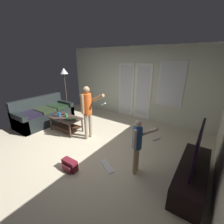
{
  "coord_description": "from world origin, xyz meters",
  "views": [
    {
      "loc": [
        2.59,
        -2.47,
        2.21
      ],
      "look_at": [
        0.71,
        0.24,
        1.03
      ],
      "focal_mm": 24.33,
      "sensor_mm": 36.0,
      "label": 1
    }
  ],
  "objects_px": {
    "tv_stand": "(192,175)",
    "cup_near_edge": "(66,115)",
    "laptop_closed": "(71,119)",
    "loose_keyboard": "(107,166)",
    "person_adult": "(88,108)",
    "cup_by_laptop": "(59,114)",
    "tv_remote_black": "(54,116)",
    "person_child": "(138,142)",
    "coffee_table": "(66,121)",
    "floor_lamp": "(64,74)",
    "flat_screen_tv": "(198,148)",
    "dvd_remote_slim": "(64,114)",
    "backpack": "(70,165)",
    "leather_couch": "(44,115)"
  },
  "relations": [
    {
      "from": "cup_by_laptop",
      "to": "leather_couch",
      "type": "bearing_deg",
      "value": 177.59
    },
    {
      "from": "person_child",
      "to": "dvd_remote_slim",
      "type": "bearing_deg",
      "value": 168.87
    },
    {
      "from": "tv_stand",
      "to": "dvd_remote_slim",
      "type": "distance_m",
      "value": 3.88
    },
    {
      "from": "floor_lamp",
      "to": "cup_near_edge",
      "type": "distance_m",
      "value": 2.19
    },
    {
      "from": "laptop_closed",
      "to": "dvd_remote_slim",
      "type": "bearing_deg",
      "value": 148.25
    },
    {
      "from": "laptop_closed",
      "to": "tv_remote_black",
      "type": "xyz_separation_m",
      "value": [
        -0.63,
        -0.12,
        0.0
      ]
    },
    {
      "from": "tv_remote_black",
      "to": "backpack",
      "type": "bearing_deg",
      "value": -55.21
    },
    {
      "from": "person_adult",
      "to": "cup_by_laptop",
      "type": "height_order",
      "value": "person_adult"
    },
    {
      "from": "flat_screen_tv",
      "to": "cup_by_laptop",
      "type": "height_order",
      "value": "flat_screen_tv"
    },
    {
      "from": "person_adult",
      "to": "coffee_table",
      "type": "bearing_deg",
      "value": -176.22
    },
    {
      "from": "coffee_table",
      "to": "person_adult",
      "type": "height_order",
      "value": "person_adult"
    },
    {
      "from": "tv_stand",
      "to": "tv_remote_black",
      "type": "distance_m",
      "value": 4.01
    },
    {
      "from": "tv_stand",
      "to": "cup_near_edge",
      "type": "bearing_deg",
      "value": 176.87
    },
    {
      "from": "person_child",
      "to": "floor_lamp",
      "type": "distance_m",
      "value": 4.56
    },
    {
      "from": "flat_screen_tv",
      "to": "backpack",
      "type": "xyz_separation_m",
      "value": [
        -2.14,
        -1.02,
        -0.66
      ]
    },
    {
      "from": "tv_stand",
      "to": "loose_keyboard",
      "type": "xyz_separation_m",
      "value": [
        -1.55,
        -0.5,
        -0.19
      ]
    },
    {
      "from": "tv_stand",
      "to": "cup_by_laptop",
      "type": "bearing_deg",
      "value": 178.52
    },
    {
      "from": "leather_couch",
      "to": "laptop_closed",
      "type": "height_order",
      "value": "leather_couch"
    },
    {
      "from": "person_child",
      "to": "backpack",
      "type": "relative_size",
      "value": 3.32
    },
    {
      "from": "loose_keyboard",
      "to": "tv_stand",
      "type": "bearing_deg",
      "value": 17.87
    },
    {
      "from": "coffee_table",
      "to": "backpack",
      "type": "height_order",
      "value": "coffee_table"
    },
    {
      "from": "cup_by_laptop",
      "to": "tv_stand",
      "type": "bearing_deg",
      "value": -1.48
    },
    {
      "from": "person_child",
      "to": "loose_keyboard",
      "type": "bearing_deg",
      "value": -158.75
    },
    {
      "from": "backpack",
      "to": "dvd_remote_slim",
      "type": "relative_size",
      "value": 2.03
    },
    {
      "from": "backpack",
      "to": "cup_by_laptop",
      "type": "relative_size",
      "value": 2.74
    },
    {
      "from": "tv_stand",
      "to": "tv_remote_black",
      "type": "bearing_deg",
      "value": 179.78
    },
    {
      "from": "person_child",
      "to": "loose_keyboard",
      "type": "height_order",
      "value": "person_child"
    },
    {
      "from": "laptop_closed",
      "to": "cup_by_laptop",
      "type": "bearing_deg",
      "value": 169.85
    },
    {
      "from": "tv_stand",
      "to": "backpack",
      "type": "distance_m",
      "value": 2.37
    },
    {
      "from": "cup_near_edge",
      "to": "cup_by_laptop",
      "type": "relative_size",
      "value": 0.74
    },
    {
      "from": "floor_lamp",
      "to": "cup_near_edge",
      "type": "bearing_deg",
      "value": -40.13
    },
    {
      "from": "leather_couch",
      "to": "backpack",
      "type": "distance_m",
      "value": 2.9
    },
    {
      "from": "laptop_closed",
      "to": "tv_stand",
      "type": "bearing_deg",
      "value": -17.13
    },
    {
      "from": "person_child",
      "to": "cup_by_laptop",
      "type": "relative_size",
      "value": 9.1
    },
    {
      "from": "coffee_table",
      "to": "floor_lamp",
      "type": "distance_m",
      "value": 2.32
    },
    {
      "from": "laptop_closed",
      "to": "loose_keyboard",
      "type": "bearing_deg",
      "value": -34.15
    },
    {
      "from": "tv_stand",
      "to": "loose_keyboard",
      "type": "bearing_deg",
      "value": -162.13
    },
    {
      "from": "loose_keyboard",
      "to": "cup_near_edge",
      "type": "relative_size",
      "value": 4.8
    },
    {
      "from": "tv_stand",
      "to": "floor_lamp",
      "type": "distance_m",
      "value": 5.48
    },
    {
      "from": "person_child",
      "to": "dvd_remote_slim",
      "type": "height_order",
      "value": "person_child"
    },
    {
      "from": "laptop_closed",
      "to": "floor_lamp",
      "type": "bearing_deg",
      "value": 128.69
    },
    {
      "from": "tv_remote_black",
      "to": "cup_near_edge",
      "type": "bearing_deg",
      "value": 1.52
    },
    {
      "from": "person_adult",
      "to": "cup_by_laptop",
      "type": "distance_m",
      "value": 1.22
    },
    {
      "from": "coffee_table",
      "to": "person_child",
      "type": "bearing_deg",
      "value": -9.25
    },
    {
      "from": "tv_stand",
      "to": "person_child",
      "type": "distance_m",
      "value": 1.13
    },
    {
      "from": "person_adult",
      "to": "loose_keyboard",
      "type": "relative_size",
      "value": 3.36
    },
    {
      "from": "person_adult",
      "to": "floor_lamp",
      "type": "bearing_deg",
      "value": 153.06
    },
    {
      "from": "tv_stand",
      "to": "person_child",
      "type": "xyz_separation_m",
      "value": [
        -0.98,
        -0.28,
        0.49
      ]
    },
    {
      "from": "flat_screen_tv",
      "to": "person_adult",
      "type": "relative_size",
      "value": 0.72
    },
    {
      "from": "dvd_remote_slim",
      "to": "tv_stand",
      "type": "bearing_deg",
      "value": -36.74
    }
  ]
}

